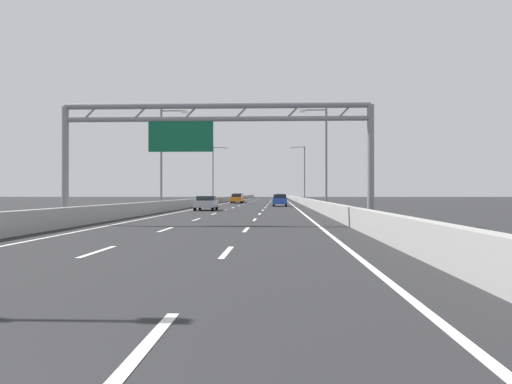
# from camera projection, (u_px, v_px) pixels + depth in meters

# --- Properties ---
(ground_plane) EXTENTS (260.00, 260.00, 0.00)m
(ground_plane) POSITION_uv_depth(u_px,v_px,m) (261.00, 202.00, 102.18)
(ground_plane) COLOR #262628
(lane_dash_left_1) EXTENTS (0.16, 3.00, 0.01)m
(lane_dash_left_1) POSITION_uv_depth(u_px,v_px,m) (98.00, 252.00, 14.83)
(lane_dash_left_1) COLOR white
(lane_dash_left_1) RESTS_ON ground_plane
(lane_dash_left_2) EXTENTS (0.16, 3.00, 0.01)m
(lane_dash_left_2) POSITION_uv_depth(u_px,v_px,m) (166.00, 230.00, 23.82)
(lane_dash_left_2) COLOR white
(lane_dash_left_2) RESTS_ON ground_plane
(lane_dash_left_3) EXTENTS (0.16, 3.00, 0.01)m
(lane_dash_left_3) POSITION_uv_depth(u_px,v_px,m) (196.00, 220.00, 32.81)
(lane_dash_left_3) COLOR white
(lane_dash_left_3) RESTS_ON ground_plane
(lane_dash_left_4) EXTENTS (0.16, 3.00, 0.01)m
(lane_dash_left_4) POSITION_uv_depth(u_px,v_px,m) (214.00, 214.00, 41.80)
(lane_dash_left_4) COLOR white
(lane_dash_left_4) RESTS_ON ground_plane
(lane_dash_left_5) EXTENTS (0.16, 3.00, 0.01)m
(lane_dash_left_5) POSITION_uv_depth(u_px,v_px,m) (225.00, 210.00, 50.80)
(lane_dash_left_5) COLOR white
(lane_dash_left_5) RESTS_ON ground_plane
(lane_dash_left_6) EXTENTS (0.16, 3.00, 0.01)m
(lane_dash_left_6) POSITION_uv_depth(u_px,v_px,m) (233.00, 208.00, 59.79)
(lane_dash_left_6) COLOR white
(lane_dash_left_6) RESTS_ON ground_plane
(lane_dash_left_7) EXTENTS (0.16, 3.00, 0.01)m
(lane_dash_left_7) POSITION_uv_depth(u_px,v_px,m) (239.00, 206.00, 68.78)
(lane_dash_left_7) COLOR white
(lane_dash_left_7) RESTS_ON ground_plane
(lane_dash_left_8) EXTENTS (0.16, 3.00, 0.01)m
(lane_dash_left_8) POSITION_uv_depth(u_px,v_px,m) (243.00, 204.00, 77.77)
(lane_dash_left_8) COLOR white
(lane_dash_left_8) RESTS_ON ground_plane
(lane_dash_left_9) EXTENTS (0.16, 3.00, 0.01)m
(lane_dash_left_9) POSITION_uv_depth(u_px,v_px,m) (247.00, 203.00, 86.77)
(lane_dash_left_9) COLOR white
(lane_dash_left_9) RESTS_ON ground_plane
(lane_dash_left_10) EXTENTS (0.16, 3.00, 0.01)m
(lane_dash_left_10) POSITION_uv_depth(u_px,v_px,m) (250.00, 202.00, 95.76)
(lane_dash_left_10) COLOR white
(lane_dash_left_10) RESTS_ON ground_plane
(lane_dash_left_11) EXTENTS (0.16, 3.00, 0.01)m
(lane_dash_left_11) POSITION_uv_depth(u_px,v_px,m) (252.00, 201.00, 104.75)
(lane_dash_left_11) COLOR white
(lane_dash_left_11) RESTS_ON ground_plane
(lane_dash_left_12) EXTENTS (0.16, 3.00, 0.01)m
(lane_dash_left_12) POSITION_uv_depth(u_px,v_px,m) (254.00, 201.00, 113.74)
(lane_dash_left_12) COLOR white
(lane_dash_left_12) RESTS_ON ground_plane
(lane_dash_left_13) EXTENTS (0.16, 3.00, 0.01)m
(lane_dash_left_13) POSITION_uv_depth(u_px,v_px,m) (256.00, 200.00, 122.74)
(lane_dash_left_13) COLOR white
(lane_dash_left_13) RESTS_ON ground_plane
(lane_dash_left_14) EXTENTS (0.16, 3.00, 0.01)m
(lane_dash_left_14) POSITION_uv_depth(u_px,v_px,m) (257.00, 200.00, 131.73)
(lane_dash_left_14) COLOR white
(lane_dash_left_14) RESTS_ON ground_plane
(lane_dash_left_15) EXTENTS (0.16, 3.00, 0.01)m
(lane_dash_left_15) POSITION_uv_depth(u_px,v_px,m) (259.00, 199.00, 140.72)
(lane_dash_left_15) COLOR white
(lane_dash_left_15) RESTS_ON ground_plane
(lane_dash_left_16) EXTENTS (0.16, 3.00, 0.01)m
(lane_dash_left_16) POSITION_uv_depth(u_px,v_px,m) (260.00, 199.00, 149.71)
(lane_dash_left_16) COLOR white
(lane_dash_left_16) RESTS_ON ground_plane
(lane_dash_left_17) EXTENTS (0.16, 3.00, 0.01)m
(lane_dash_left_17) POSITION_uv_depth(u_px,v_px,m) (261.00, 199.00, 158.71)
(lane_dash_left_17) COLOR white
(lane_dash_left_17) RESTS_ON ground_plane
(lane_dash_right_0) EXTENTS (0.16, 3.00, 0.01)m
(lane_dash_right_0) POSITION_uv_depth(u_px,v_px,m) (146.00, 346.00, 5.69)
(lane_dash_right_0) COLOR white
(lane_dash_right_0) RESTS_ON ground_plane
(lane_dash_right_1) EXTENTS (0.16, 3.00, 0.01)m
(lane_dash_right_1) POSITION_uv_depth(u_px,v_px,m) (227.00, 252.00, 14.68)
(lane_dash_right_1) COLOR white
(lane_dash_right_1) RESTS_ON ground_plane
(lane_dash_right_2) EXTENTS (0.16, 3.00, 0.01)m
(lane_dash_right_2) POSITION_uv_depth(u_px,v_px,m) (246.00, 230.00, 23.67)
(lane_dash_right_2) COLOR white
(lane_dash_right_2) RESTS_ON ground_plane
(lane_dash_right_3) EXTENTS (0.16, 3.00, 0.01)m
(lane_dash_right_3) POSITION_uv_depth(u_px,v_px,m) (255.00, 220.00, 32.66)
(lane_dash_right_3) COLOR white
(lane_dash_right_3) RESTS_ON ground_plane
(lane_dash_right_4) EXTENTS (0.16, 3.00, 0.01)m
(lane_dash_right_4) POSITION_uv_depth(u_px,v_px,m) (260.00, 214.00, 41.66)
(lane_dash_right_4) COLOR white
(lane_dash_right_4) RESTS_ON ground_plane
(lane_dash_right_5) EXTENTS (0.16, 3.00, 0.01)m
(lane_dash_right_5) POSITION_uv_depth(u_px,v_px,m) (263.00, 210.00, 50.65)
(lane_dash_right_5) COLOR white
(lane_dash_right_5) RESTS_ON ground_plane
(lane_dash_right_6) EXTENTS (0.16, 3.00, 0.01)m
(lane_dash_right_6) POSITION_uv_depth(u_px,v_px,m) (265.00, 208.00, 59.64)
(lane_dash_right_6) COLOR white
(lane_dash_right_6) RESTS_ON ground_plane
(lane_dash_right_7) EXTENTS (0.16, 3.00, 0.01)m
(lane_dash_right_7) POSITION_uv_depth(u_px,v_px,m) (267.00, 206.00, 68.63)
(lane_dash_right_7) COLOR white
(lane_dash_right_7) RESTS_ON ground_plane
(lane_dash_right_8) EXTENTS (0.16, 3.00, 0.01)m
(lane_dash_right_8) POSITION_uv_depth(u_px,v_px,m) (268.00, 204.00, 77.63)
(lane_dash_right_8) COLOR white
(lane_dash_right_8) RESTS_ON ground_plane
(lane_dash_right_9) EXTENTS (0.16, 3.00, 0.01)m
(lane_dash_right_9) POSITION_uv_depth(u_px,v_px,m) (269.00, 203.00, 86.62)
(lane_dash_right_9) COLOR white
(lane_dash_right_9) RESTS_ON ground_plane
(lane_dash_right_10) EXTENTS (0.16, 3.00, 0.01)m
(lane_dash_right_10) POSITION_uv_depth(u_px,v_px,m) (270.00, 202.00, 95.61)
(lane_dash_right_10) COLOR white
(lane_dash_right_10) RESTS_ON ground_plane
(lane_dash_right_11) EXTENTS (0.16, 3.00, 0.01)m
(lane_dash_right_11) POSITION_uv_depth(u_px,v_px,m) (271.00, 201.00, 104.60)
(lane_dash_right_11) COLOR white
(lane_dash_right_11) RESTS_ON ground_plane
(lane_dash_right_12) EXTENTS (0.16, 3.00, 0.01)m
(lane_dash_right_12) POSITION_uv_depth(u_px,v_px,m) (271.00, 201.00, 113.60)
(lane_dash_right_12) COLOR white
(lane_dash_right_12) RESTS_ON ground_plane
(lane_dash_right_13) EXTENTS (0.16, 3.00, 0.01)m
(lane_dash_right_13) POSITION_uv_depth(u_px,v_px,m) (272.00, 200.00, 122.59)
(lane_dash_right_13) COLOR white
(lane_dash_right_13) RESTS_ON ground_plane
(lane_dash_right_14) EXTENTS (0.16, 3.00, 0.01)m
(lane_dash_right_14) POSITION_uv_depth(u_px,v_px,m) (272.00, 200.00, 131.58)
(lane_dash_right_14) COLOR white
(lane_dash_right_14) RESTS_ON ground_plane
(lane_dash_right_15) EXTENTS (0.16, 3.00, 0.01)m
(lane_dash_right_15) POSITION_uv_depth(u_px,v_px,m) (272.00, 199.00, 140.57)
(lane_dash_right_15) COLOR white
(lane_dash_right_15) RESTS_ON ground_plane
(lane_dash_right_16) EXTENTS (0.16, 3.00, 0.01)m
(lane_dash_right_16) POSITION_uv_depth(u_px,v_px,m) (273.00, 199.00, 149.57)
(lane_dash_right_16) COLOR white
(lane_dash_right_16) RESTS_ON ground_plane
(lane_dash_right_17) EXTENTS (0.16, 3.00, 0.01)m
(lane_dash_right_17) POSITION_uv_depth(u_px,v_px,m) (273.00, 199.00, 158.56)
(lane_dash_right_17) COLOR white
(lane_dash_right_17) RESTS_ON ground_plane
(edge_line_left) EXTENTS (0.16, 176.00, 0.01)m
(edge_line_left) POSITION_uv_depth(u_px,v_px,m) (228.00, 203.00, 90.40)
(edge_line_left) COLOR white
(edge_line_left) RESTS_ON ground_plane
(edge_line_right) EXTENTS (0.16, 176.00, 0.01)m
(edge_line_right) POSITION_uv_depth(u_px,v_px,m) (290.00, 203.00, 89.98)
(edge_line_right) COLOR white
(edge_line_right) RESTS_ON ground_plane
(barrier_left) EXTENTS (0.45, 220.00, 0.95)m
(barrier_left) POSITION_uv_depth(u_px,v_px,m) (230.00, 199.00, 112.45)
(barrier_left) COLOR #9E9E99
(barrier_left) RESTS_ON ground_plane
(barrier_right) EXTENTS (0.45, 220.00, 0.95)m
(barrier_right) POSITION_uv_depth(u_px,v_px,m) (295.00, 199.00, 111.89)
(barrier_right) COLOR #9E9E99
(barrier_right) RESTS_ON ground_plane
(sign_gantry) EXTENTS (16.35, 0.36, 6.36)m
(sign_gantry) POSITION_uv_depth(u_px,v_px,m) (212.00, 132.00, 27.77)
(sign_gantry) COLOR gray
(sign_gantry) RESTS_ON ground_plane
(streetlamp_left_mid) EXTENTS (2.58, 0.28, 9.50)m
(streetlamp_left_mid) POSITION_uv_depth(u_px,v_px,m) (164.00, 153.00, 49.90)
(streetlamp_left_mid) COLOR slate
(streetlamp_left_mid) RESTS_ON ground_plane
(streetlamp_right_mid) EXTENTS (2.58, 0.28, 9.50)m
(streetlamp_right_mid) POSITION_uv_depth(u_px,v_px,m) (324.00, 152.00, 49.29)
(streetlamp_right_mid) COLOR slate
(streetlamp_right_mid) RESTS_ON ground_plane
(streetlamp_left_far) EXTENTS (2.58, 0.28, 9.50)m
(streetlamp_left_far) POSITION_uv_depth(u_px,v_px,m) (214.00, 171.00, 89.82)
(streetlamp_left_far) COLOR slate
(streetlamp_left_far) RESTS_ON ground_plane
(streetlamp_right_far) EXTENTS (2.58, 0.28, 9.50)m
(streetlamp_right_far) POSITION_uv_depth(u_px,v_px,m) (303.00, 171.00, 89.21)
(streetlamp_right_far) COLOR slate
(streetlamp_right_far) RESTS_ON ground_plane
(orange_car) EXTENTS (1.75, 4.67, 1.50)m
(orange_car) POSITION_uv_depth(u_px,v_px,m) (237.00, 198.00, 86.40)
(orange_car) COLOR orange
(orange_car) RESTS_ON ground_plane
(blue_car) EXTENTS (1.74, 4.33, 1.49)m
(blue_car) POSITION_uv_depth(u_px,v_px,m) (280.00, 200.00, 65.86)
(blue_car) COLOR #2347AD
(blue_car) RESTS_ON ground_plane
(silver_car) EXTENTS (1.86, 4.21, 1.36)m
(silver_car) POSITION_uv_depth(u_px,v_px,m) (206.00, 203.00, 50.37)
(silver_car) COLOR #A8ADB2
(silver_car) RESTS_ON ground_plane
(green_car) EXTENTS (1.74, 4.32, 1.47)m
(green_car) POSITION_uv_depth(u_px,v_px,m) (281.00, 198.00, 99.60)
(green_car) COLOR #1E7A38
(green_car) RESTS_ON ground_plane
(red_car) EXTENTS (1.75, 4.49, 1.57)m
(red_car) POSITION_uv_depth(u_px,v_px,m) (238.00, 198.00, 93.71)
(red_car) COLOR red
(red_car) RESTS_ON ground_plane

